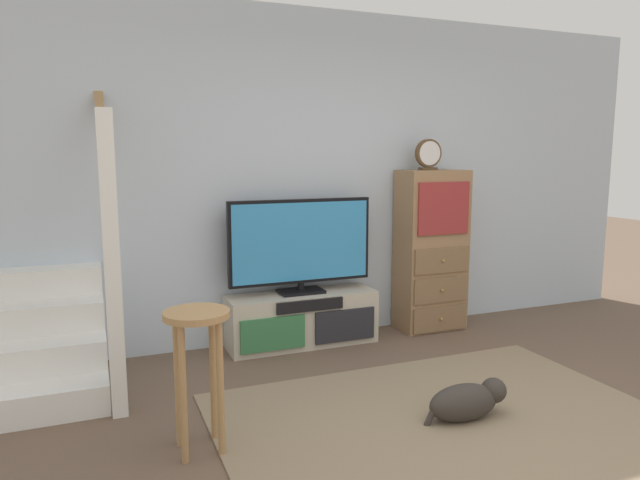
# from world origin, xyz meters

# --- Properties ---
(ground_plane) EXTENTS (20.00, 20.00, 0.00)m
(ground_plane) POSITION_xyz_m (0.00, 0.00, 0.00)
(ground_plane) COLOR brown
(back_wall) EXTENTS (6.40, 0.12, 2.70)m
(back_wall) POSITION_xyz_m (0.00, 2.46, 1.35)
(back_wall) COLOR silver
(back_wall) RESTS_ON ground_plane
(area_rug) EXTENTS (2.60, 1.80, 0.01)m
(area_rug) POSITION_xyz_m (0.00, 0.60, 0.01)
(area_rug) COLOR #847056
(area_rug) RESTS_ON ground_plane
(media_console) EXTENTS (1.22, 0.38, 0.43)m
(media_console) POSITION_xyz_m (-0.30, 2.19, 0.21)
(media_console) COLOR #BCB29E
(media_console) RESTS_ON ground_plane
(television) EXTENTS (1.18, 0.22, 0.76)m
(television) POSITION_xyz_m (-0.30, 2.22, 0.83)
(television) COLOR black
(television) RESTS_ON media_console
(side_cabinet) EXTENTS (0.58, 0.38, 1.41)m
(side_cabinet) POSITION_xyz_m (0.92, 2.20, 0.70)
(side_cabinet) COLOR #93704C
(side_cabinet) RESTS_ON ground_plane
(desk_clock) EXTENTS (0.24, 0.08, 0.26)m
(desk_clock) POSITION_xyz_m (0.85, 2.19, 1.54)
(desk_clock) COLOR #4C3823
(desk_clock) RESTS_ON side_cabinet
(staircase) EXTENTS (1.00, 1.36, 2.20)m
(staircase) POSITION_xyz_m (-2.24, 2.20, 0.37)
(staircase) COLOR white
(staircase) RESTS_ON ground_plane
(bar_stool_near) EXTENTS (0.34, 0.34, 0.76)m
(bar_stool_near) POSITION_xyz_m (-1.38, 0.81, 0.56)
(bar_stool_near) COLOR #A37A4C
(bar_stool_near) RESTS_ON ground_plane
(dog) EXTENTS (0.54, 0.21, 0.23)m
(dog) POSITION_xyz_m (0.14, 0.58, 0.12)
(dog) COLOR #332D28
(dog) RESTS_ON ground_plane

